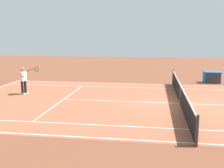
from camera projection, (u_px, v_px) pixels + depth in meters
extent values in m
plane|color=brown|center=(180.00, 103.00, 14.64)|extent=(60.00, 60.00, 0.00)
cube|color=#935138|center=(180.00, 103.00, 14.64)|extent=(24.20, 11.40, 0.00)
cube|color=white|center=(173.00, 85.00, 19.99)|extent=(23.80, 0.05, 0.01)
cube|color=white|center=(195.00, 143.00, 9.29)|extent=(23.80, 0.05, 0.01)
cube|color=white|center=(174.00, 89.00, 18.64)|extent=(23.80, 0.05, 0.01)
cube|color=white|center=(190.00, 129.00, 10.64)|extent=(23.80, 0.05, 0.01)
cube|color=white|center=(64.00, 99.00, 15.58)|extent=(0.05, 8.22, 0.01)
cube|color=white|center=(180.00, 103.00, 14.64)|extent=(12.80, 0.05, 0.01)
cylinder|color=#2D2D33|center=(173.00, 77.00, 20.19)|extent=(0.10, 0.10, 1.08)
cylinder|color=#2D2D33|center=(197.00, 131.00, 8.90)|extent=(0.10, 0.10, 1.08)
cube|color=black|center=(180.00, 95.00, 14.56)|extent=(0.02, 11.60, 0.88)
cube|color=white|center=(181.00, 86.00, 14.47)|extent=(0.04, 11.60, 0.06)
cube|color=white|center=(180.00, 95.00, 14.56)|extent=(0.04, 0.06, 0.88)
cylinder|color=black|center=(22.00, 87.00, 16.71)|extent=(0.15, 0.15, 0.74)
cube|color=white|center=(23.00, 94.00, 16.76)|extent=(0.30, 0.20, 0.09)
cylinder|color=black|center=(25.00, 87.00, 16.92)|extent=(0.15, 0.15, 0.74)
cube|color=white|center=(26.00, 93.00, 16.97)|extent=(0.30, 0.20, 0.09)
cube|color=white|center=(23.00, 76.00, 16.70)|extent=(0.35, 0.44, 0.56)
sphere|color=#9E704C|center=(23.00, 69.00, 16.63)|extent=(0.23, 0.23, 0.23)
cylinder|color=#9E704C|center=(22.00, 75.00, 16.36)|extent=(0.38, 0.32, 0.26)
cylinder|color=#9E704C|center=(28.00, 71.00, 16.81)|extent=(0.42, 0.09, 0.30)
cylinder|color=#232326|center=(33.00, 69.00, 16.70)|extent=(0.28, 0.13, 0.04)
torus|color=#232326|center=(37.00, 69.00, 16.57)|extent=(0.30, 0.12, 0.31)
cylinder|color=#C6D84C|center=(37.00, 69.00, 16.57)|extent=(0.26, 0.09, 0.27)
cube|color=#2D2D33|center=(212.00, 78.00, 20.78)|extent=(1.10, 0.70, 0.80)
cube|color=blue|center=(213.00, 72.00, 20.70)|extent=(1.24, 0.84, 0.06)
cube|color=blue|center=(204.00, 77.00, 20.86)|extent=(0.06, 0.84, 0.84)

